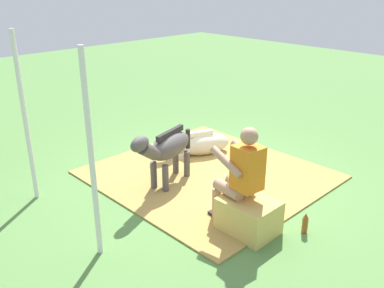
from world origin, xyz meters
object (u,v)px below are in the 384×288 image
at_px(hay_bale, 248,216).
at_px(pony_standing, 167,148).
at_px(person_seated, 240,173).
at_px(pony_lying, 199,144).
at_px(tent_pole_right, 25,119).
at_px(soda_bottle, 305,223).
at_px(tent_pole_left, 92,158).

relative_size(hay_bale, pony_standing, 0.49).
xyz_separation_m(person_seated, pony_lying, (1.85, -1.19, -0.51)).
xyz_separation_m(hay_bale, pony_lying, (2.01, -1.20, -0.02)).
bearing_deg(pony_lying, hay_bale, 149.20).
height_order(hay_bale, tent_pole_right, tent_pole_right).
distance_m(soda_bottle, tent_pole_right, 3.69).
relative_size(person_seated, pony_lying, 0.97).
height_order(hay_bale, tent_pole_left, tent_pole_left).
bearing_deg(tent_pole_right, tent_pole_left, 177.90).
bearing_deg(person_seated, soda_bottle, -146.15).
distance_m(tent_pole_left, tent_pole_right, 1.66).
distance_m(pony_lying, tent_pole_left, 3.06).
relative_size(person_seated, tent_pole_right, 0.58).
xyz_separation_m(person_seated, pony_standing, (1.39, -0.08, -0.12)).
bearing_deg(pony_lying, person_seated, 147.36).
height_order(person_seated, soda_bottle, person_seated).
distance_m(hay_bale, tent_pole_left, 1.95).
relative_size(pony_standing, tent_pole_left, 0.59).
distance_m(person_seated, tent_pole_right, 2.80).
relative_size(pony_lying, soda_bottle, 5.11).
xyz_separation_m(hay_bale, tent_pole_right, (2.53, 1.42, 0.92)).
xyz_separation_m(pony_standing, tent_pole_left, (-0.68, 1.57, 0.55)).
bearing_deg(pony_standing, hay_bale, 176.51).
height_order(hay_bale, soda_bottle, hay_bale).
bearing_deg(pony_standing, tent_pole_right, 57.07).
xyz_separation_m(pony_standing, tent_pole_right, (0.98, 1.51, 0.55)).
xyz_separation_m(hay_bale, soda_bottle, (-0.49, -0.45, -0.08)).
bearing_deg(person_seated, pony_standing, -3.38).
bearing_deg(tent_pole_right, hay_bale, -150.73).
height_order(pony_lying, soda_bottle, pony_lying).
distance_m(hay_bale, pony_lying, 2.34).
height_order(person_seated, tent_pole_right, tent_pole_right).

